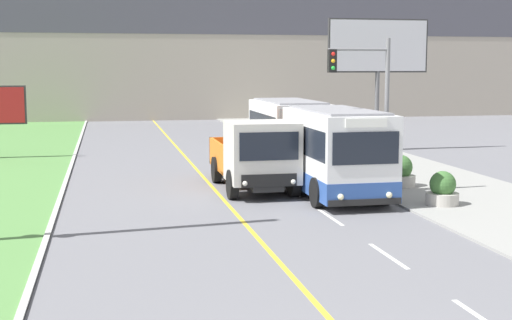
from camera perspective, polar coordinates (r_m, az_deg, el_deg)
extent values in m
cube|color=silver|center=(17.90, 10.52, -7.54)|extent=(0.12, 2.40, 0.01)
cube|color=silver|center=(22.10, 5.97, -4.57)|extent=(0.12, 2.40, 0.01)
cube|color=silver|center=(26.43, 2.91, -2.54)|extent=(0.12, 2.40, 0.01)
cube|color=silver|center=(30.84, 0.73, -1.08)|extent=(0.12, 2.40, 0.01)
cube|color=silver|center=(35.30, -0.90, 0.01)|extent=(0.12, 2.40, 0.01)
cube|color=silver|center=(39.79, -2.17, 0.85)|extent=(0.12, 2.40, 0.01)
cube|color=#A89E8E|center=(65.68, -8.64, 12.55)|extent=(80.00, 8.00, 20.97)
cube|color=white|center=(25.15, 6.45, 0.73)|extent=(2.47, 5.73, 2.78)
cube|color=#2D519E|center=(25.29, 6.42, -1.61)|extent=(2.49, 5.75, 0.70)
cube|color=black|center=(25.10, 6.47, 1.68)|extent=(2.50, 5.27, 0.97)
cube|color=gray|center=(25.02, 6.50, 3.98)|extent=(2.10, 5.16, 0.08)
cube|color=white|center=(31.48, 2.66, 2.13)|extent=(2.47, 5.73, 2.78)
cube|color=#2D519E|center=(31.59, 2.65, 0.25)|extent=(2.49, 5.75, 0.70)
cube|color=black|center=(31.44, 2.66, 2.88)|extent=(2.50, 5.27, 0.97)
cube|color=gray|center=(31.37, 2.67, 4.73)|extent=(2.10, 5.16, 0.08)
cube|color=#474747|center=(28.30, 4.34, 1.51)|extent=(2.27, 0.90, 2.56)
cube|color=black|center=(22.40, 8.79, 0.94)|extent=(2.18, 0.04, 1.02)
cube|color=black|center=(22.65, 8.71, -3.36)|extent=(2.42, 0.06, 0.20)
sphere|color=#F4EAB2|center=(22.33, 6.80, -2.95)|extent=(0.20, 0.20, 0.20)
sphere|color=#F4EAB2|center=(22.89, 10.61, -2.77)|extent=(0.20, 0.20, 0.20)
cube|color=white|center=(22.33, 8.83, 2.96)|extent=(1.36, 0.04, 0.28)
cylinder|color=black|center=(23.45, 4.92, -2.61)|extent=(0.28, 1.00, 1.00)
cylinder|color=black|center=(24.23, 10.25, -2.38)|extent=(0.28, 1.00, 1.00)
cylinder|color=black|center=(26.72, 2.79, -1.35)|extent=(0.28, 1.00, 1.00)
cylinder|color=black|center=(27.40, 7.55, -1.18)|extent=(0.28, 1.00, 1.00)
cylinder|color=black|center=(31.89, 0.34, 0.10)|extent=(0.28, 1.00, 1.00)
cylinder|color=black|center=(32.46, 4.40, 0.21)|extent=(0.28, 1.00, 1.00)
cube|color=black|center=(27.23, -0.42, -1.29)|extent=(1.08, 6.22, 0.20)
cube|color=beige|center=(25.14, 0.48, 0.66)|extent=(2.40, 2.22, 2.13)
cube|color=black|center=(24.00, 1.06, 1.10)|extent=(2.04, 0.04, 0.96)
cube|color=black|center=(24.15, 1.06, -1.65)|extent=(1.92, 0.06, 0.44)
sphere|color=silver|center=(23.98, -0.89, -1.89)|extent=(0.18, 0.18, 0.18)
sphere|color=silver|center=(24.35, 3.00, -1.75)|extent=(0.18, 0.18, 0.18)
cube|color=orange|center=(28.41, -0.92, -0.60)|extent=(2.28, 3.75, 0.12)
cube|color=orange|center=(28.16, -3.08, 0.34)|extent=(0.12, 3.75, 1.11)
cube|color=orange|center=(28.57, 1.21, 0.45)|extent=(0.12, 3.75, 1.11)
cube|color=orange|center=(26.58, -0.18, -0.08)|extent=(2.28, 0.12, 1.11)
cube|color=orange|center=(30.11, -1.58, 0.82)|extent=(2.28, 0.12, 1.11)
cube|color=orange|center=(26.50, -0.18, 1.37)|extent=(2.28, 0.12, 0.24)
cylinder|color=black|center=(24.86, -1.90, -1.97)|extent=(0.30, 1.04, 1.04)
cylinder|color=black|center=(25.33, 3.03, -1.79)|extent=(0.30, 1.04, 1.04)
cylinder|color=black|center=(28.42, -3.18, -0.78)|extent=(0.30, 1.04, 1.04)
cylinder|color=black|center=(28.83, 1.17, -0.65)|extent=(0.30, 1.04, 1.04)
cube|color=silver|center=(39.72, -0.25, 1.56)|extent=(1.80, 4.30, 0.61)
cube|color=black|center=(39.76, -0.28, 2.48)|extent=(1.53, 2.37, 0.65)
cylinder|color=black|center=(38.32, -1.05, 1.06)|extent=(0.18, 0.62, 0.62)
cylinder|color=black|center=(38.66, 1.31, 1.12)|extent=(0.18, 0.62, 0.62)
cylinder|color=black|center=(40.84, -1.73, 1.46)|extent=(0.18, 0.62, 0.62)
cylinder|color=black|center=(41.16, 0.49, 1.51)|extent=(0.18, 0.62, 0.62)
cylinder|color=slate|center=(25.88, 10.39, 3.36)|extent=(0.16, 0.16, 5.59)
cylinder|color=slate|center=(25.42, 8.20, 8.74)|extent=(2.20, 0.10, 0.10)
cube|color=black|center=(25.11, 6.11, 7.88)|extent=(0.28, 0.24, 0.80)
sphere|color=red|center=(24.99, 6.21, 8.43)|extent=(0.14, 0.14, 0.14)
sphere|color=orange|center=(24.98, 6.20, 7.88)|extent=(0.14, 0.14, 0.14)
sphere|color=green|center=(24.98, 6.19, 7.33)|extent=(0.14, 0.14, 0.14)
cylinder|color=#59595B|center=(39.49, 9.63, 3.87)|extent=(0.24, 0.24, 4.36)
cube|color=#333333|center=(39.43, 9.74, 9.00)|extent=(5.62, 0.20, 2.87)
cube|color=silver|center=(39.33, 9.80, 9.01)|extent=(5.46, 0.02, 2.71)
cylinder|color=#B7B2A8|center=(24.30, 14.67, -3.02)|extent=(1.08, 1.08, 0.39)
sphere|color=#3D6B33|center=(24.22, 14.71, -1.87)|extent=(0.86, 0.86, 0.86)
cylinder|color=#B7B2A8|center=(27.67, 11.44, -1.63)|extent=(1.16, 1.16, 0.42)
sphere|color=#3D6B33|center=(27.59, 11.47, -0.55)|extent=(0.93, 0.93, 0.93)
cylinder|color=#B7B2A8|center=(31.02, 8.40, -0.62)|extent=(1.11, 1.11, 0.37)
sphere|color=#3D6B33|center=(30.95, 8.42, 0.28)|extent=(0.89, 0.89, 0.89)
cylinder|color=#B7B2A8|center=(34.52, 6.34, 0.23)|extent=(1.08, 1.08, 0.37)
sphere|color=#3D6B33|center=(34.46, 6.35, 1.02)|extent=(0.87, 0.87, 0.87)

